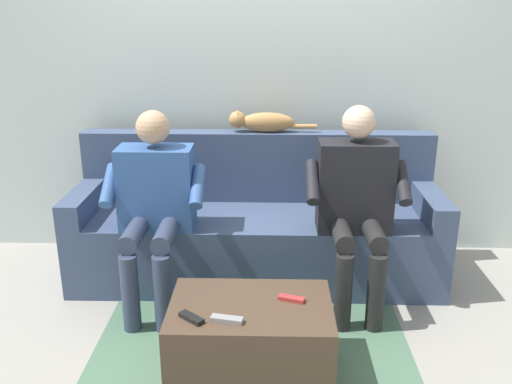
% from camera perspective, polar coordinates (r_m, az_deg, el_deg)
% --- Properties ---
extents(ground_plane, '(8.00, 8.00, 0.00)m').
position_cam_1_polar(ground_plane, '(3.17, -0.31, -14.30)').
color(ground_plane, gray).
extents(back_wall, '(4.86, 0.06, 2.77)m').
position_cam_1_polar(back_wall, '(3.87, 0.23, 13.70)').
color(back_wall, silver).
rests_on(back_wall, ground).
extents(couch, '(2.36, 0.72, 0.92)m').
position_cam_1_polar(couch, '(3.67, 0.04, -3.87)').
color(couch, '#3D4C6B').
rests_on(couch, ground).
extents(coffee_table, '(0.78, 0.52, 0.38)m').
position_cam_1_polar(coffee_table, '(2.77, -0.55, -14.96)').
color(coffee_table, '#4C3828').
rests_on(coffee_table, ground).
extents(person_left_seated, '(0.59, 0.54, 1.20)m').
position_cam_1_polar(person_left_seated, '(3.24, 10.30, -0.55)').
color(person_left_seated, black).
rests_on(person_left_seated, ground).
extents(person_right_seated, '(0.59, 0.59, 1.16)m').
position_cam_1_polar(person_right_seated, '(3.27, -10.45, -0.67)').
color(person_right_seated, '#335693').
rests_on(person_right_seated, ground).
extents(cat_on_backrest, '(0.59, 0.11, 0.14)m').
position_cam_1_polar(cat_on_backrest, '(3.69, 0.59, 7.27)').
color(cat_on_backrest, '#B7844C').
rests_on(cat_on_backrest, couch).
extents(remote_red, '(0.13, 0.08, 0.02)m').
position_cam_1_polar(remote_red, '(2.71, 3.70, -10.94)').
color(remote_red, '#B73333').
rests_on(remote_red, coffee_table).
extents(remote_gray, '(0.15, 0.07, 0.02)m').
position_cam_1_polar(remote_gray, '(2.54, -3.03, -13.01)').
color(remote_gray, gray).
rests_on(remote_gray, coffee_table).
extents(remote_black, '(0.13, 0.12, 0.02)m').
position_cam_1_polar(remote_black, '(2.57, -6.70, -12.78)').
color(remote_black, black).
rests_on(remote_black, coffee_table).
extents(floor_rug, '(1.67, 1.60, 0.01)m').
position_cam_1_polar(floor_rug, '(2.98, -0.45, -16.63)').
color(floor_rug, '#4C7056').
rests_on(floor_rug, ground).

